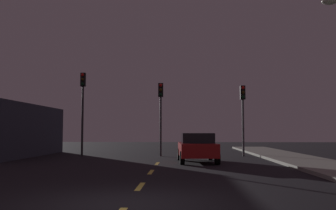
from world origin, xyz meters
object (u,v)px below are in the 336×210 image
Objects in this scene: traffic_signal_left at (83,98)px; car_stopped_ahead at (197,147)px; traffic_signal_center at (161,105)px; traffic_signal_right at (243,106)px.

traffic_signal_left reaches higher than car_stopped_ahead.
traffic_signal_left is at bearing 179.98° from traffic_signal_center.
traffic_signal_left is at bearing 147.60° from car_stopped_ahead.
car_stopped_ahead is at bearing -64.99° from traffic_signal_center.
car_stopped_ahead is at bearing -124.36° from traffic_signal_right.
traffic_signal_right is 1.16× the size of car_stopped_ahead.
traffic_signal_left is at bearing 179.99° from traffic_signal_right.
traffic_signal_left is 5.14m from traffic_signal_center.
traffic_signal_center is 5.31m from traffic_signal_right.
traffic_signal_center reaches higher than traffic_signal_right.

